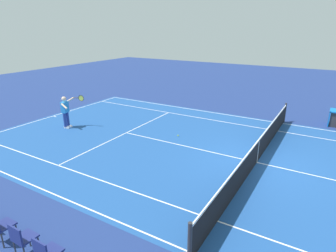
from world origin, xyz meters
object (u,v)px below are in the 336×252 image
object	(u,v)px
spectator_chair_3	(0,225)
tennis_player_near	(66,110)
tennis_ball	(178,135)
spectator_chair_2	(21,238)
spectator_chair_1	(46,252)
tennis_net	(258,151)

from	to	relation	value
spectator_chair_3	tennis_player_near	bearing A→B (deg)	-50.88
tennis_ball	spectator_chair_3	bearing A→B (deg)	88.71
tennis_ball	spectator_chair_3	xyz separation A→B (m)	(0.19, 8.45, 0.49)
tennis_ball	spectator_chair_2	xyz separation A→B (m)	(-0.66, 8.45, 0.49)
spectator_chair_1	spectator_chair_2	world-z (taller)	same
tennis_net	spectator_chair_2	size ratio (longest dim) A/B	13.30
tennis_ball	spectator_chair_2	bearing A→B (deg)	94.43
tennis_ball	spectator_chair_3	distance (m)	8.46
tennis_ball	tennis_player_near	bearing A→B (deg)	18.38
spectator_chair_1	spectator_chair_2	distance (m)	0.85
tennis_player_near	spectator_chair_2	size ratio (longest dim) A/B	1.93
tennis_player_near	spectator_chair_1	xyz separation A→B (m)	(-7.06, 6.60, -0.41)
spectator_chair_2	tennis_ball	bearing A→B (deg)	-85.57
tennis_net	tennis_ball	xyz separation A→B (m)	(3.98, -0.91, -0.46)
tennis_player_near	spectator_chair_2	xyz separation A→B (m)	(-6.21, 6.60, -0.41)
spectator_chair_1	spectator_chair_3	world-z (taller)	same
tennis_net	tennis_ball	size ratio (longest dim) A/B	177.27
spectator_chair_3	spectator_chair_1	bearing A→B (deg)	180.00
tennis_net	tennis_player_near	size ratio (longest dim) A/B	6.89
tennis_net	spectator_chair_2	world-z (taller)	tennis_net
spectator_chair_1	spectator_chair_3	bearing A→B (deg)	0.00
spectator_chair_1	spectator_chair_2	bearing A→B (deg)	0.00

